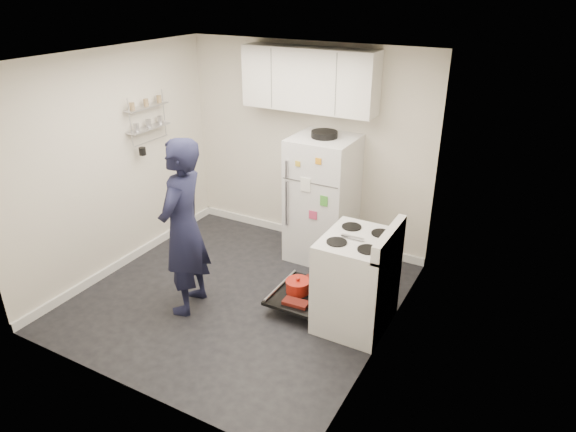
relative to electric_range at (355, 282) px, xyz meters
The scene contains 7 objects.
room 1.49m from the electric_range, behind, with size 3.21×3.21×2.51m.
electric_range is the anchor object (origin of this frame).
open_oven_door 0.67m from the electric_range, behind, with size 0.55×0.70×0.21m.
refrigerator 1.44m from the electric_range, 128.50° to the left, with size 0.72×0.74×1.58m.
upper_cabinets 2.38m from the electric_range, 132.27° to the left, with size 1.60×0.33×0.70m, color silver.
wall_shelf_rack 3.05m from the electric_range, behind, with size 0.14×0.60×0.61m.
person 1.76m from the electric_range, 161.09° to the right, with size 0.67×0.44×1.82m, color black.
Camera 1 is at (2.71, -3.88, 3.14)m, focal length 32.00 mm.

